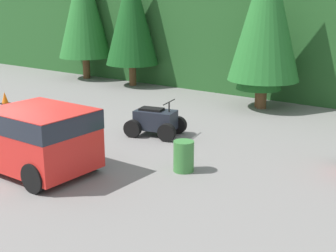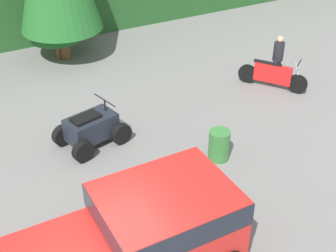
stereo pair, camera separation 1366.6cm
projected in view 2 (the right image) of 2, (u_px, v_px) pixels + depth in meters
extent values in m
cylinder|color=brown|center=(58.00, 49.00, 18.36)|extent=(0.27, 0.27, 0.81)
cylinder|color=brown|center=(65.00, 43.00, 18.23)|extent=(0.42, 0.42, 1.26)
cube|color=red|center=(166.00, 224.00, 9.42)|extent=(2.64, 2.08, 1.63)
cube|color=#1E232D|center=(166.00, 204.00, 9.13)|extent=(2.66, 2.10, 0.52)
cylinder|color=black|center=(178.00, 206.00, 10.80)|extent=(0.78, 0.28, 0.78)
cylinder|color=black|center=(297.00, 84.00, 15.99)|extent=(0.47, 0.62, 0.69)
cylinder|color=black|center=(248.00, 74.00, 16.65)|extent=(0.47, 0.62, 0.69)
cube|color=red|center=(273.00, 74.00, 16.21)|extent=(0.88, 1.17, 0.67)
cylinder|color=#B7B7BC|center=(298.00, 73.00, 15.79)|extent=(0.21, 0.27, 0.76)
cylinder|color=black|center=(299.00, 63.00, 15.58)|extent=(0.51, 0.37, 0.04)
cube|color=black|center=(268.00, 63.00, 16.10)|extent=(0.67, 0.87, 0.06)
cylinder|color=black|center=(100.00, 119.00, 14.12)|extent=(0.65, 0.36, 0.62)
cylinder|color=black|center=(121.00, 134.00, 13.47)|extent=(0.65, 0.36, 0.62)
cylinder|color=black|center=(63.00, 135.00, 13.39)|extent=(0.65, 0.36, 0.62)
cylinder|color=black|center=(83.00, 151.00, 12.74)|extent=(0.65, 0.36, 0.62)
cube|color=#1E232D|center=(91.00, 127.00, 13.29)|extent=(1.56, 1.12, 0.67)
cylinder|color=black|center=(105.00, 105.00, 13.31)|extent=(0.06, 0.06, 0.35)
cylinder|color=black|center=(105.00, 100.00, 13.21)|extent=(0.27, 0.97, 0.04)
cube|color=black|center=(86.00, 118.00, 13.01)|extent=(0.90, 0.64, 0.08)
cylinder|color=navy|center=(277.00, 70.00, 16.67)|extent=(0.23, 0.23, 0.87)
cylinder|color=navy|center=(274.00, 72.00, 16.55)|extent=(0.23, 0.23, 0.87)
cylinder|color=#232328|center=(279.00, 51.00, 16.19)|extent=(0.46, 0.46, 0.66)
sphere|color=tan|center=(280.00, 39.00, 15.95)|extent=(0.30, 0.30, 0.24)
cylinder|color=#387A38|center=(219.00, 145.00, 12.76)|extent=(0.58, 0.58, 0.88)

